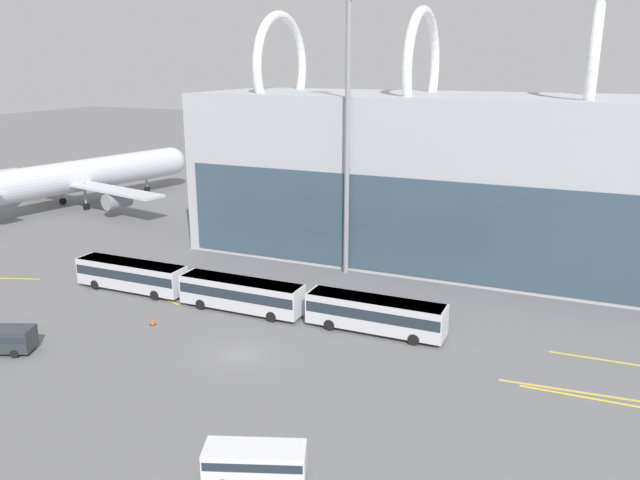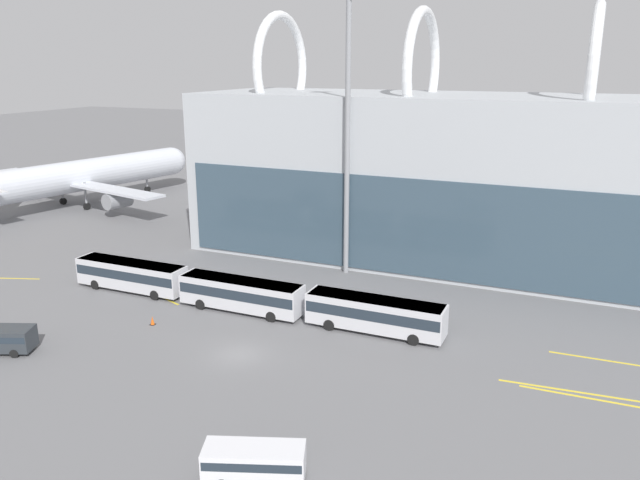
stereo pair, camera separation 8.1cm
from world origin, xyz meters
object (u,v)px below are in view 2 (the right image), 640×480
object	(u,v)px
traffic_cone_0	(152,320)
airliner_at_gate_near	(76,176)
shuttle_bus_0	(131,274)
floodlight_mast	(348,114)
service_van_foreground	(1,338)
shuttle_bus_1	(241,293)
airliner_at_gate_far	(380,187)
service_van_crossing	(254,460)
shuttle_bus_2	(375,313)

from	to	relation	value
traffic_cone_0	airliner_at_gate_near	bearing A→B (deg)	140.52
shuttle_bus_0	floodlight_mast	distance (m)	27.64
service_van_foreground	floodlight_mast	xyz separation A→B (m)	(18.25, 29.62, 16.14)
shuttle_bus_1	service_van_foreground	world-z (taller)	shuttle_bus_1
airliner_at_gate_far	service_van_crossing	size ratio (longest dim) A/B	7.74
service_van_crossing	airliner_at_gate_far	bearing A→B (deg)	80.95
airliner_at_gate_near	service_van_crossing	bearing A→B (deg)	-116.82
airliner_at_gate_far	shuttle_bus_0	size ratio (longest dim) A/B	3.85
shuttle_bus_0	shuttle_bus_1	xyz separation A→B (m)	(13.02, -0.23, 0.00)
shuttle_bus_2	traffic_cone_0	world-z (taller)	shuttle_bus_2
shuttle_bus_1	service_van_crossing	size ratio (longest dim) A/B	2.01
traffic_cone_0	airliner_at_gate_far	bearing A→B (deg)	80.90
shuttle_bus_1	service_van_foreground	xyz separation A→B (m)	(-13.34, -15.23, -0.58)
airliner_at_gate_near	shuttle_bus_0	bearing A→B (deg)	-116.91
shuttle_bus_1	shuttle_bus_2	xyz separation A→B (m)	(13.02, 0.42, 0.00)
shuttle_bus_0	service_van_foreground	world-z (taller)	shuttle_bus_0
airliner_at_gate_far	shuttle_bus_2	size ratio (longest dim) A/B	3.85
shuttle_bus_2	shuttle_bus_1	bearing A→B (deg)	-178.38
floodlight_mast	traffic_cone_0	world-z (taller)	floodlight_mast
shuttle_bus_0	service_van_crossing	world-z (taller)	shuttle_bus_0
shuttle_bus_2	service_van_foreground	size ratio (longest dim) A/B	2.20
service_van_crossing	shuttle_bus_0	bearing A→B (deg)	120.27
airliner_at_gate_far	shuttle_bus_1	bearing A→B (deg)	-175.15
shuttle_bus_1	floodlight_mast	world-z (taller)	floodlight_mast
shuttle_bus_1	service_van_crossing	bearing A→B (deg)	-58.22
shuttle_bus_2	service_van_foreground	bearing A→B (deg)	-149.55
shuttle_bus_0	service_van_crossing	size ratio (longest dim) A/B	2.01
airliner_at_gate_near	service_van_crossing	distance (m)	77.58
shuttle_bus_2	floodlight_mast	world-z (taller)	floodlight_mast
floodlight_mast	shuttle_bus_0	bearing A→B (deg)	-141.69
shuttle_bus_0	floodlight_mast	xyz separation A→B (m)	(17.93, 14.16, 15.56)
service_van_foreground	floodlight_mast	size ratio (longest dim) A/B	0.19
service_van_foreground	floodlight_mast	distance (m)	38.35
floodlight_mast	shuttle_bus_2	bearing A→B (deg)	-59.84
airliner_at_gate_far	service_van_foreground	world-z (taller)	airliner_at_gate_far
airliner_at_gate_near	shuttle_bus_2	xyz separation A→B (m)	(59.80, -27.48, -3.07)
shuttle_bus_0	floodlight_mast	world-z (taller)	floodlight_mast
traffic_cone_0	shuttle_bus_2	bearing A→B (deg)	18.86
shuttle_bus_0	service_van_crossing	distance (m)	33.85
shuttle_bus_1	traffic_cone_0	world-z (taller)	shuttle_bus_1
shuttle_bus_0	shuttle_bus_1	bearing A→B (deg)	-0.86
shuttle_bus_0	shuttle_bus_2	bearing A→B (deg)	0.57
shuttle_bus_0	service_van_foreground	xyz separation A→B (m)	(-0.32, -15.46, -0.58)
shuttle_bus_1	floodlight_mast	size ratio (longest dim) A/B	0.41
airliner_at_gate_far	service_van_crossing	world-z (taller)	airliner_at_gate_far
floodlight_mast	service_van_crossing	bearing A→B (deg)	-76.81
shuttle_bus_0	shuttle_bus_2	world-z (taller)	same
service_van_foreground	airliner_at_gate_far	bearing A→B (deg)	-127.76
airliner_at_gate_far	service_van_foreground	size ratio (longest dim) A/B	8.47
airliner_at_gate_far	floodlight_mast	world-z (taller)	floodlight_mast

